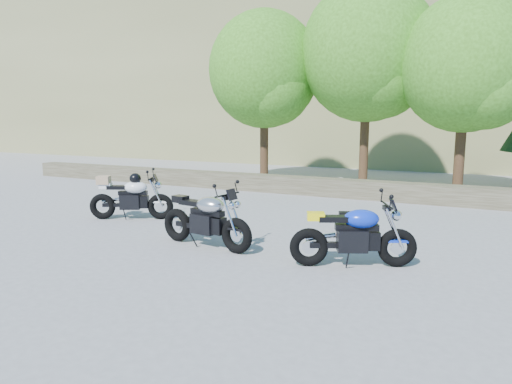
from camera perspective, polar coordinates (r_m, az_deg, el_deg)
ground at (r=8.28m, az=-4.29°, el=-6.02°), size 90.00×90.00×0.00m
stone_wall at (r=13.18m, az=7.78°, el=0.68°), size 22.00×0.55×0.50m
hillside at (r=35.33m, az=25.04°, el=16.94°), size 80.00×30.00×15.00m
tree_decid_left at (r=15.52m, az=1.31°, el=14.54°), size 3.67×3.67×5.62m
tree_decid_mid at (r=14.90m, az=14.10°, el=16.07°), size 4.08×4.08×6.24m
tree_decid_right at (r=13.91m, az=25.16°, el=13.78°), size 3.54×3.54×5.41m
silver_bike at (r=7.76m, az=-6.27°, el=-3.51°), size 1.92×0.61×0.96m
white_bike at (r=10.24m, az=-15.39°, el=-0.57°), size 1.70×0.92×1.01m
blue_bike at (r=6.87m, az=12.18°, el=-5.42°), size 1.76×0.92×0.94m
backpack at (r=8.99m, az=11.23°, el=-3.73°), size 0.34×0.32×0.39m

